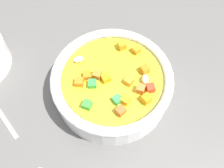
{
  "coord_description": "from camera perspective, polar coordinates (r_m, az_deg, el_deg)",
  "views": [
    {
      "loc": [
        -9.0,
        -18.73,
        39.21
      ],
      "look_at": [
        0.0,
        0.0,
        2.63
      ],
      "focal_mm": 40.94,
      "sensor_mm": 36.0,
      "label": 1
    }
  ],
  "objects": [
    {
      "name": "ground_plane",
      "position": [
        0.45,
        0.0,
        -2.27
      ],
      "size": [
        140.0,
        140.0,
        2.0
      ],
      "primitive_type": "cube",
      "color": "#565451"
    },
    {
      "name": "soup_bowl_main",
      "position": [
        0.42,
        0.02,
        0.23
      ],
      "size": [
        19.49,
        19.49,
        6.15
      ],
      "color": "white",
      "rests_on": "ground_plane"
    },
    {
      "name": "spoon",
      "position": [
        0.44,
        -21.41,
        -9.85
      ],
      "size": [
        7.27,
        24.16,
        0.75
      ],
      "rotation": [
        0.0,
        0.0,
        4.95
      ],
      "color": "silver",
      "rests_on": "ground_plane"
    }
  ]
}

